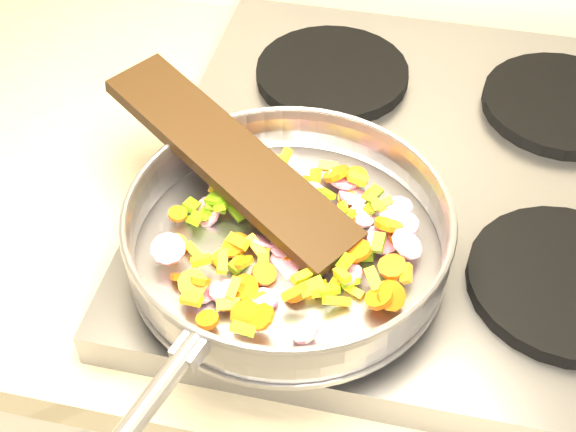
# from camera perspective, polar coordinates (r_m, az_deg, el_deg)

# --- Properties ---
(cooktop) EXTENTS (0.60, 0.60, 0.04)m
(cooktop) POSITION_cam_1_polar(r_m,az_deg,el_deg) (0.92, 10.11, 2.37)
(cooktop) COLOR #939399
(cooktop) RESTS_ON counter_top
(grate_fl) EXTENTS (0.19, 0.19, 0.02)m
(grate_fl) POSITION_cam_1_polar(r_m,az_deg,el_deg) (0.81, -0.43, -1.37)
(grate_fl) COLOR black
(grate_fl) RESTS_ON cooktop
(grate_fr) EXTENTS (0.19, 0.19, 0.02)m
(grate_fr) POSITION_cam_1_polar(r_m,az_deg,el_deg) (0.82, 19.18, -4.47)
(grate_fr) COLOR black
(grate_fr) RESTS_ON cooktop
(grate_bl) EXTENTS (0.19, 0.19, 0.02)m
(grate_bl) POSITION_cam_1_polar(r_m,az_deg,el_deg) (1.02, 3.16, 10.10)
(grate_bl) COLOR black
(grate_bl) RESTS_ON cooktop
(grate_br) EXTENTS (0.19, 0.19, 0.02)m
(grate_br) POSITION_cam_1_polar(r_m,az_deg,el_deg) (1.02, 18.94, 7.54)
(grate_br) COLOR black
(grate_br) RESTS_ON cooktop
(saute_pan) EXTENTS (0.35, 0.51, 0.06)m
(saute_pan) POSITION_cam_1_polar(r_m,az_deg,el_deg) (0.76, -0.08, -1.15)
(saute_pan) COLOR #9E9EA5
(saute_pan) RESTS_ON grate_fl
(vegetable_heap) EXTENTS (0.26, 0.25, 0.05)m
(vegetable_heap) POSITION_cam_1_polar(r_m,az_deg,el_deg) (0.78, 0.57, -1.31)
(vegetable_heap) COLOR #BC125D
(vegetable_heap) RESTS_ON saute_pan
(wooden_spatula) EXTENTS (0.30, 0.22, 0.07)m
(wooden_spatula) POSITION_cam_1_polar(r_m,az_deg,el_deg) (0.81, -4.13, 4.12)
(wooden_spatula) COLOR black
(wooden_spatula) RESTS_ON saute_pan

